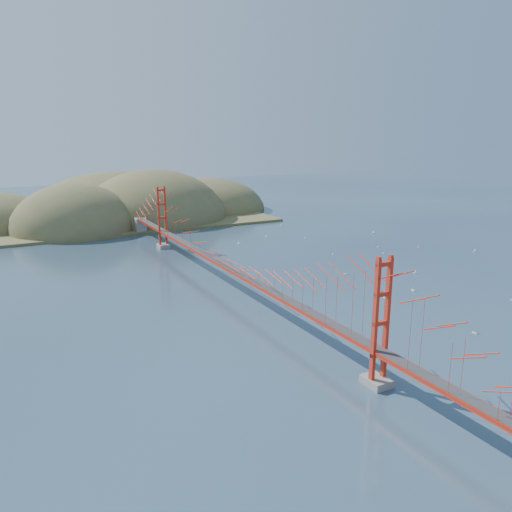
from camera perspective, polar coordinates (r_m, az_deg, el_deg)
name	(u,v)px	position (r m, az deg, el deg)	size (l,w,h in m)	color
ground	(231,291)	(69.72, -2.91, -4.01)	(320.00, 320.00, 0.00)	#283D51
bridge	(229,242)	(68.03, -3.05, 1.65)	(2.20, 94.40, 12.00)	gray
far_headlands	(125,217)	(133.83, -14.71, 4.34)	(84.00, 58.00, 25.00)	brown
sailboat_3	(266,237)	(104.45, 1.16, 2.22)	(0.54, 0.48, 0.62)	white
sailboat_17	(373,233)	(111.34, 13.25, 2.60)	(0.64, 0.56, 0.73)	white
sailboat_2	(415,272)	(82.05, 17.74, -1.78)	(0.54, 0.51, 0.60)	white
sailboat_16	(345,274)	(78.67, 10.19, -1.98)	(0.68, 0.68, 0.71)	white
sailboat_9	(418,246)	(100.59, 18.07, 1.05)	(0.56, 0.56, 0.58)	white
sailboat_10	(475,332)	(60.50, 23.72, -7.98)	(0.52, 0.57, 0.64)	white
sailboat_0	(413,290)	(73.03, 17.52, -3.69)	(0.57, 0.63, 0.72)	white
sailboat_7	(282,225)	(117.90, 2.93, 3.58)	(0.59, 0.49, 0.69)	white
sailboat_12	(239,243)	(98.33, -2.01, 1.47)	(0.62, 0.53, 0.71)	white
sailboat_4	(333,254)	(90.67, 8.78, 0.21)	(0.55, 0.55, 0.57)	white
sailboat_5	(384,253)	(93.42, 14.38, 0.34)	(0.54, 0.54, 0.60)	white
sailboat_11	(475,251)	(100.50, 23.73, 0.54)	(0.64, 0.64, 0.68)	white
sailboat_14	(385,297)	(68.72, 14.57, -4.60)	(0.58, 0.64, 0.73)	white
sailboat_extra_0	(305,238)	(103.73, 5.64, 2.07)	(0.61, 0.61, 0.64)	white
sailboat_extra_1	(378,247)	(98.08, 13.78, 1.03)	(0.70, 0.70, 0.73)	white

